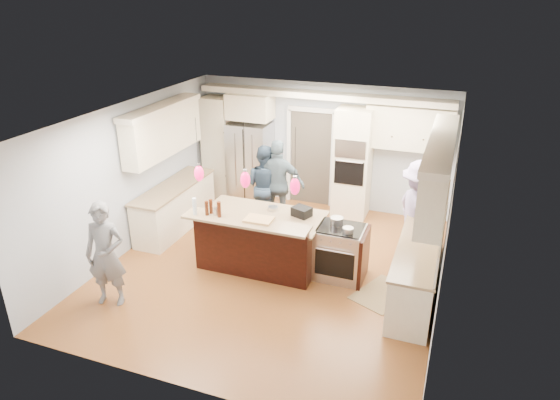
# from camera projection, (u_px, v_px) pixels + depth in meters

# --- Properties ---
(ground_plane) EXTENTS (6.00, 6.00, 0.00)m
(ground_plane) POSITION_uv_depth(u_px,v_px,m) (273.00, 268.00, 8.70)
(ground_plane) COLOR #A65C2D
(ground_plane) RESTS_ON ground
(room_shell) EXTENTS (5.54, 6.04, 2.72)m
(room_shell) POSITION_uv_depth(u_px,v_px,m) (272.00, 170.00, 7.98)
(room_shell) COLOR #B2BCC6
(room_shell) RESTS_ON ground
(refrigerator) EXTENTS (0.90, 0.70, 1.80)m
(refrigerator) POSITION_uv_depth(u_px,v_px,m) (250.00, 163.00, 11.11)
(refrigerator) COLOR #B7B7BC
(refrigerator) RESTS_ON ground
(oven_column) EXTENTS (0.72, 0.69, 2.30)m
(oven_column) POSITION_uv_depth(u_px,v_px,m) (353.00, 163.00, 10.30)
(oven_column) COLOR #EDE4C0
(oven_column) RESTS_ON ground
(back_upper_cabinets) EXTENTS (5.30, 0.61, 2.54)m
(back_upper_cabinets) POSITION_uv_depth(u_px,v_px,m) (286.00, 131.00, 10.65)
(back_upper_cabinets) COLOR #EDE4C0
(back_upper_cabinets) RESTS_ON ground
(right_counter_run) EXTENTS (0.64, 3.10, 2.51)m
(right_counter_run) POSITION_uv_depth(u_px,v_px,m) (426.00, 228.00, 7.77)
(right_counter_run) COLOR #EDE4C0
(right_counter_run) RESTS_ON ground
(left_cabinets) EXTENTS (0.64, 2.30, 2.51)m
(left_cabinets) POSITION_uv_depth(u_px,v_px,m) (171.00, 179.00, 9.75)
(left_cabinets) COLOR #EDE4C0
(left_cabinets) RESTS_ON ground
(kitchen_island) EXTENTS (2.10, 1.46, 1.12)m
(kitchen_island) POSITION_uv_depth(u_px,v_px,m) (261.00, 239.00, 8.65)
(kitchen_island) COLOR black
(kitchen_island) RESTS_ON ground
(island_range) EXTENTS (0.82, 0.71, 0.92)m
(island_range) POSITION_uv_depth(u_px,v_px,m) (341.00, 252.00, 8.28)
(island_range) COLOR #B7B7BC
(island_range) RESTS_ON ground
(pendant_lights) EXTENTS (1.75, 0.15, 1.03)m
(pendant_lights) POSITION_uv_depth(u_px,v_px,m) (245.00, 179.00, 7.63)
(pendant_lights) COLOR black
(pendant_lights) RESTS_ON ground
(person_bar_end) EXTENTS (0.69, 0.54, 1.67)m
(person_bar_end) POSITION_uv_depth(u_px,v_px,m) (106.00, 255.00, 7.45)
(person_bar_end) COLOR slate
(person_bar_end) RESTS_ON ground
(person_far_left) EXTENTS (0.97, 0.85, 1.68)m
(person_far_left) POSITION_uv_depth(u_px,v_px,m) (265.00, 186.00, 10.00)
(person_far_left) COLOR #293C51
(person_far_left) RESTS_ON ground
(person_far_right) EXTENTS (1.11, 0.58, 1.81)m
(person_far_right) POSITION_uv_depth(u_px,v_px,m) (278.00, 184.00, 9.88)
(person_far_right) COLOR slate
(person_far_right) RESTS_ON ground
(person_range_side) EXTENTS (1.19, 1.38, 1.86)m
(person_range_side) POSITION_uv_depth(u_px,v_px,m) (418.00, 212.00, 8.61)
(person_range_side) COLOR #A595C8
(person_range_side) RESTS_ON ground
(floor_rug) EXTENTS (1.00, 1.15, 0.01)m
(floor_rug) POSITION_uv_depth(u_px,v_px,m) (382.00, 294.00, 7.96)
(floor_rug) COLOR olive
(floor_rug) RESTS_ON ground
(water_bottle) EXTENTS (0.07, 0.07, 0.29)m
(water_bottle) POSITION_uv_depth(u_px,v_px,m) (195.00, 206.00, 8.02)
(water_bottle) COLOR silver
(water_bottle) RESTS_ON kitchen_island
(beer_bottle_a) EXTENTS (0.06, 0.06, 0.24)m
(beer_bottle_a) POSITION_uv_depth(u_px,v_px,m) (211.00, 206.00, 8.08)
(beer_bottle_a) COLOR #401A0B
(beer_bottle_a) RESTS_ON kitchen_island
(beer_bottle_b) EXTENTS (0.07, 0.07, 0.24)m
(beer_bottle_b) POSITION_uv_depth(u_px,v_px,m) (207.00, 208.00, 8.01)
(beer_bottle_b) COLOR #401A0B
(beer_bottle_b) RESTS_ON kitchen_island
(beer_bottle_c) EXTENTS (0.09, 0.09, 0.26)m
(beer_bottle_c) POSITION_uv_depth(u_px,v_px,m) (219.00, 209.00, 7.95)
(beer_bottle_c) COLOR #401A0B
(beer_bottle_c) RESTS_ON kitchen_island
(drink_can) EXTENTS (0.09, 0.09, 0.13)m
(drink_can) POSITION_uv_depth(u_px,v_px,m) (216.00, 211.00, 8.03)
(drink_can) COLOR #B7B7BC
(drink_can) RESTS_ON kitchen_island
(cutting_board) EXTENTS (0.45, 0.32, 0.03)m
(cutting_board) POSITION_uv_depth(u_px,v_px,m) (259.00, 219.00, 7.87)
(cutting_board) COLOR tan
(cutting_board) RESTS_ON kitchen_island
(pot_large) EXTENTS (0.21, 0.21, 0.12)m
(pot_large) POSITION_uv_depth(u_px,v_px,m) (337.00, 221.00, 8.18)
(pot_large) COLOR #B7B7BC
(pot_large) RESTS_ON island_range
(pot_small) EXTENTS (0.17, 0.17, 0.09)m
(pot_small) POSITION_uv_depth(u_px,v_px,m) (348.00, 230.00, 7.91)
(pot_small) COLOR #B7B7BC
(pot_small) RESTS_ON island_range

